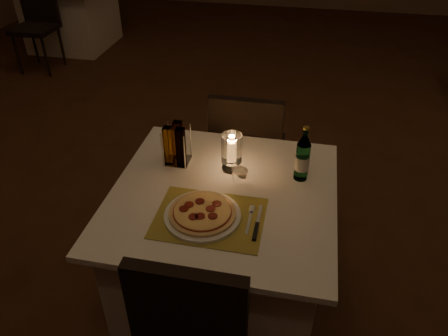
% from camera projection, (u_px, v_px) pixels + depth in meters
% --- Properties ---
extents(floor, '(8.00, 10.00, 0.02)m').
position_uv_depth(floor, '(244.00, 202.00, 3.07)').
color(floor, '#4A2918').
rests_on(floor, ground).
extents(main_table, '(1.00, 1.00, 0.74)m').
position_uv_depth(main_table, '(223.00, 250.00, 2.16)').
color(main_table, white).
rests_on(main_table, ground).
extents(chair_far, '(0.42, 0.42, 0.90)m').
position_uv_depth(chair_far, '(247.00, 145.00, 2.63)').
color(chair_far, black).
rests_on(chair_far, ground).
extents(placemat, '(0.45, 0.34, 0.00)m').
position_uv_depth(placemat, '(210.00, 218.00, 1.81)').
color(placemat, '#A29038').
rests_on(placemat, main_table).
extents(plate, '(0.32, 0.32, 0.01)m').
position_uv_depth(plate, '(203.00, 215.00, 1.81)').
color(plate, white).
rests_on(plate, placemat).
extents(pizza, '(0.28, 0.28, 0.02)m').
position_uv_depth(pizza, '(202.00, 212.00, 1.80)').
color(pizza, '#D8B77F').
rests_on(pizza, plate).
extents(fork, '(0.02, 0.18, 0.00)m').
position_uv_depth(fork, '(250.00, 217.00, 1.81)').
color(fork, silver).
rests_on(fork, placemat).
extents(knife, '(0.02, 0.22, 0.01)m').
position_uv_depth(knife, '(256.00, 228.00, 1.75)').
color(knife, black).
rests_on(knife, placemat).
extents(tumbler, '(0.07, 0.07, 0.07)m').
position_uv_depth(tumbler, '(239.00, 177.00, 1.98)').
color(tumbler, white).
rests_on(tumbler, main_table).
extents(water_bottle, '(0.07, 0.07, 0.27)m').
position_uv_depth(water_bottle, '(302.00, 158.00, 1.98)').
color(water_bottle, '#539B66').
rests_on(water_bottle, main_table).
extents(hurricane_candle, '(0.10, 0.10, 0.19)m').
position_uv_depth(hurricane_candle, '(232.00, 149.00, 2.04)').
color(hurricane_candle, white).
rests_on(hurricane_candle, main_table).
extents(cruet_caddy, '(0.12, 0.12, 0.21)m').
position_uv_depth(cruet_caddy, '(176.00, 146.00, 2.09)').
color(cruet_caddy, white).
rests_on(cruet_caddy, main_table).
extents(neighbor_table_left, '(1.00, 1.00, 0.74)m').
position_uv_depth(neighbor_table_left, '(72.00, 16.00, 5.40)').
color(neighbor_table_left, white).
rests_on(neighbor_table_left, ground).
extents(neighbor_chair_la, '(0.42, 0.42, 0.90)m').
position_uv_depth(neighbor_chair_la, '(37.00, 18.00, 4.73)').
color(neighbor_chair_la, black).
rests_on(neighbor_chair_la, ground).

